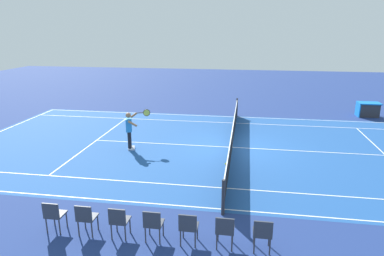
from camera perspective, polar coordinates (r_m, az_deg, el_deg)
ground_plane at (r=15.37m, az=6.71°, el=-3.22°), size 60.00×60.00×0.00m
court_slab at (r=15.37m, az=6.71°, el=-3.22°), size 24.20×11.40×0.00m
court_line_markings at (r=15.37m, az=6.71°, el=-3.21°), size 23.85×11.05×0.01m
tennis_net at (r=15.21m, az=6.77°, el=-1.48°), size 0.10×11.70×1.08m
tennis_player_near at (r=15.02m, az=-10.33°, el=-0.12°), size 0.97×0.88×1.70m
tennis_ball at (r=13.45m, az=5.63°, el=-5.94°), size 0.07×0.07×0.07m
spectator_chair_0 at (r=8.51m, az=11.68°, el=-16.70°), size 0.44×0.44×0.88m
spectator_chair_1 at (r=8.50m, az=5.51°, el=-16.45°), size 0.44×0.44×0.88m
spectator_chair_2 at (r=8.58m, az=-0.59°, el=-16.02°), size 0.44×0.44×0.88m
spectator_chair_3 at (r=8.75m, az=-6.49°, el=-15.44°), size 0.44×0.44×0.88m
spectator_chair_4 at (r=9.00m, az=-12.07°, el=-14.74°), size 0.44×0.44×0.88m
spectator_chair_5 at (r=9.33m, az=-17.27°, el=-13.96°), size 0.44×0.44×0.88m
spectator_chair_6 at (r=9.73m, az=-22.05°, el=-13.15°), size 0.44×0.44×0.88m
equipment_cart_tarped at (r=23.06m, az=27.27°, el=2.79°), size 1.25×0.84×0.85m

